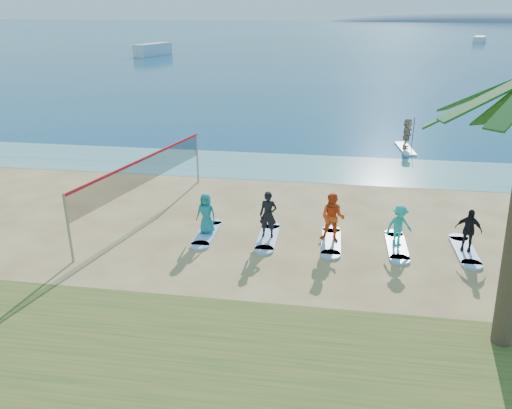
# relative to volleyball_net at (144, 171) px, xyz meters

# --- Properties ---
(ground) EXTENTS (600.00, 600.00, 0.00)m
(ground) POSITION_rel_volleyball_net_xyz_m (5.99, -2.90, -1.90)
(ground) COLOR tan
(ground) RESTS_ON ground
(shallow_water) EXTENTS (600.00, 600.00, 0.00)m
(shallow_water) POSITION_rel_volleyball_net_xyz_m (5.99, 7.60, -1.90)
(shallow_water) COLOR teal
(shallow_water) RESTS_ON ground
(ocean) EXTENTS (600.00, 600.00, 0.00)m
(ocean) POSITION_rel_volleyball_net_xyz_m (5.99, 157.10, -1.90)
(ocean) COLOR navy
(ocean) RESTS_ON ground
(island_ridge) EXTENTS (220.00, 56.00, 18.00)m
(island_ridge) POSITION_rel_volleyball_net_xyz_m (100.99, 297.10, -1.90)
(island_ridge) COLOR slate
(island_ridge) RESTS_ON ground
(volleyball_net) EXTENTS (2.16, 8.85, 2.50)m
(volleyball_net) POSITION_rel_volleyball_net_xyz_m (0.00, 0.00, 0.00)
(volleyball_net) COLOR gray
(volleyball_net) RESTS_ON ground
(paddleboard) EXTENTS (0.99, 3.05, 0.12)m
(paddleboard) POSITION_rel_volleyball_net_xyz_m (11.97, 12.20, -1.84)
(paddleboard) COLOR silver
(paddleboard) RESTS_ON ground
(paddleboarder) EXTENTS (0.79, 1.74, 1.81)m
(paddleboarder) POSITION_rel_volleyball_net_xyz_m (11.97, 12.20, -0.88)
(paddleboarder) COLOR tan
(paddleboarder) RESTS_ON paddleboard
(boat_offshore_a) EXTENTS (4.69, 8.55, 2.05)m
(boat_offshore_a) POSITION_rel_volleyball_net_xyz_m (-24.75, 69.80, -1.90)
(boat_offshore_a) COLOR silver
(boat_offshore_a) RESTS_ON ground
(boat_offshore_b) EXTENTS (4.24, 6.41, 1.47)m
(boat_offshore_b) POSITION_rel_volleyball_net_xyz_m (41.12, 113.86, -1.90)
(boat_offshore_b) COLOR silver
(boat_offshore_b) RESTS_ON ground
(surfboard_0) EXTENTS (0.70, 2.20, 0.09)m
(surfboard_0) POSITION_rel_volleyball_net_xyz_m (2.97, -1.54, -1.86)
(surfboard_0) COLOR #94B7E5
(surfboard_0) RESTS_ON ground
(student_0) EXTENTS (0.85, 0.63, 1.58)m
(student_0) POSITION_rel_volleyball_net_xyz_m (2.97, -1.54, -1.03)
(student_0) COLOR teal
(student_0) RESTS_ON surfboard_0
(surfboard_1) EXTENTS (0.70, 2.20, 0.09)m
(surfboard_1) POSITION_rel_volleyball_net_xyz_m (5.33, -1.54, -1.86)
(surfboard_1) COLOR #94B7E5
(surfboard_1) RESTS_ON ground
(student_1) EXTENTS (0.67, 0.45, 1.78)m
(student_1) POSITION_rel_volleyball_net_xyz_m (5.33, -1.54, -0.93)
(student_1) COLOR black
(student_1) RESTS_ON surfboard_1
(surfboard_2) EXTENTS (0.70, 2.20, 0.09)m
(surfboard_2) POSITION_rel_volleyball_net_xyz_m (7.69, -1.54, -1.86)
(surfboard_2) COLOR #94B7E5
(surfboard_2) RESTS_ON ground
(student_2) EXTENTS (1.03, 0.88, 1.85)m
(student_2) POSITION_rel_volleyball_net_xyz_m (7.69, -1.54, -0.89)
(student_2) COLOR #D14416
(student_2) RESTS_ON surfboard_2
(surfboard_3) EXTENTS (0.70, 2.20, 0.09)m
(surfboard_3) POSITION_rel_volleyball_net_xyz_m (10.06, -1.54, -1.86)
(surfboard_3) COLOR #94B7E5
(surfboard_3) RESTS_ON ground
(student_3) EXTENTS (1.15, 0.93, 1.55)m
(student_3) POSITION_rel_volleyball_net_xyz_m (10.06, -1.54, -1.04)
(student_3) COLOR teal
(student_3) RESTS_ON surfboard_3
(surfboard_4) EXTENTS (0.70, 2.20, 0.09)m
(surfboard_4) POSITION_rel_volleyball_net_xyz_m (12.42, -1.54, -1.86)
(surfboard_4) COLOR #94B7E5
(surfboard_4) RESTS_ON ground
(student_4) EXTENTS (0.98, 0.65, 1.55)m
(student_4) POSITION_rel_volleyball_net_xyz_m (12.42, -1.54, -1.04)
(student_4) COLOR black
(student_4) RESTS_ON surfboard_4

